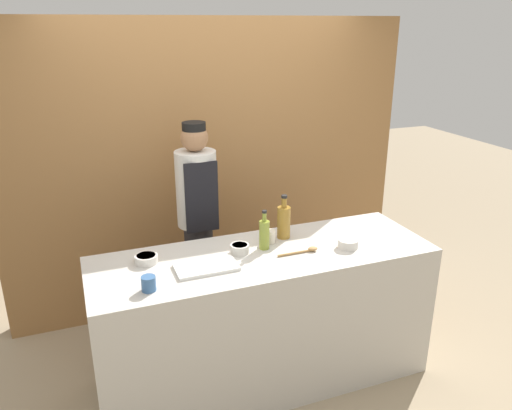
{
  "coord_description": "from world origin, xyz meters",
  "views": [
    {
      "loc": [
        -1.09,
        -2.68,
        2.35
      ],
      "look_at": [
        0.0,
        0.15,
        1.24
      ],
      "focal_mm": 35.0,
      "sensor_mm": 36.0,
      "label": 1
    }
  ],
  "objects_px": {
    "sauce_bowl_red": "(146,258)",
    "bottle_vinegar": "(284,221)",
    "chef_center": "(198,222)",
    "bottle_oil": "(264,234)",
    "cup_cream": "(270,236)",
    "sauce_bowl_green": "(348,243)",
    "cutting_board": "(206,267)",
    "sauce_bowl_white": "(240,248)",
    "wooden_spoon": "(304,251)",
    "cup_blue": "(149,284)"
  },
  "relations": [
    {
      "from": "sauce_bowl_red",
      "to": "bottle_vinegar",
      "type": "relative_size",
      "value": 0.46
    },
    {
      "from": "bottle_vinegar",
      "to": "chef_center",
      "type": "xyz_separation_m",
      "value": [
        -0.46,
        0.53,
        -0.14
      ]
    },
    {
      "from": "bottle_oil",
      "to": "cup_cream",
      "type": "xyz_separation_m",
      "value": [
        0.07,
        0.07,
        -0.06
      ]
    },
    {
      "from": "sauce_bowl_green",
      "to": "cutting_board",
      "type": "relative_size",
      "value": 0.36
    },
    {
      "from": "sauce_bowl_white",
      "to": "chef_center",
      "type": "bearing_deg",
      "value": 98.86
    },
    {
      "from": "sauce_bowl_green",
      "to": "chef_center",
      "type": "xyz_separation_m",
      "value": [
        -0.79,
        0.84,
        -0.06
      ]
    },
    {
      "from": "cup_cream",
      "to": "wooden_spoon",
      "type": "relative_size",
      "value": 0.32
    },
    {
      "from": "sauce_bowl_white",
      "to": "sauce_bowl_green",
      "type": "height_order",
      "value": "same"
    },
    {
      "from": "sauce_bowl_red",
      "to": "cup_blue",
      "type": "distance_m",
      "value": 0.35
    },
    {
      "from": "bottle_vinegar",
      "to": "cup_blue",
      "type": "bearing_deg",
      "value": -158.22
    },
    {
      "from": "cup_blue",
      "to": "sauce_bowl_red",
      "type": "bearing_deg",
      "value": 82.93
    },
    {
      "from": "sauce_bowl_green",
      "to": "bottle_vinegar",
      "type": "bearing_deg",
      "value": 137.47
    },
    {
      "from": "sauce_bowl_white",
      "to": "wooden_spoon",
      "type": "bearing_deg",
      "value": -20.37
    },
    {
      "from": "cutting_board",
      "to": "cup_blue",
      "type": "height_order",
      "value": "cup_blue"
    },
    {
      "from": "bottle_oil",
      "to": "bottle_vinegar",
      "type": "bearing_deg",
      "value": 31.7
    },
    {
      "from": "cutting_board",
      "to": "chef_center",
      "type": "distance_m",
      "value": 0.81
    },
    {
      "from": "sauce_bowl_white",
      "to": "cup_blue",
      "type": "bearing_deg",
      "value": -156.59
    },
    {
      "from": "sauce_bowl_red",
      "to": "cup_blue",
      "type": "relative_size",
      "value": 1.66
    },
    {
      "from": "sauce_bowl_red",
      "to": "sauce_bowl_white",
      "type": "xyz_separation_m",
      "value": [
        0.58,
        -0.07,
        0.0
      ]
    },
    {
      "from": "sauce_bowl_red",
      "to": "cup_blue",
      "type": "height_order",
      "value": "cup_blue"
    },
    {
      "from": "sauce_bowl_red",
      "to": "sauce_bowl_green",
      "type": "height_order",
      "value": "sauce_bowl_green"
    },
    {
      "from": "cutting_board",
      "to": "chef_center",
      "type": "relative_size",
      "value": 0.22
    },
    {
      "from": "sauce_bowl_green",
      "to": "chef_center",
      "type": "distance_m",
      "value": 1.15
    },
    {
      "from": "bottle_vinegar",
      "to": "cup_cream",
      "type": "xyz_separation_m",
      "value": [
        -0.12,
        -0.05,
        -0.08
      ]
    },
    {
      "from": "sauce_bowl_green",
      "to": "bottle_oil",
      "type": "xyz_separation_m",
      "value": [
        -0.52,
        0.18,
        0.07
      ]
    },
    {
      "from": "wooden_spoon",
      "to": "chef_center",
      "type": "bearing_deg",
      "value": 121.47
    },
    {
      "from": "sauce_bowl_green",
      "to": "sauce_bowl_white",
      "type": "bearing_deg",
      "value": 165.61
    },
    {
      "from": "bottle_vinegar",
      "to": "cup_cream",
      "type": "height_order",
      "value": "bottle_vinegar"
    },
    {
      "from": "sauce_bowl_green",
      "to": "cutting_board",
      "type": "bearing_deg",
      "value": 177.29
    },
    {
      "from": "bottle_vinegar",
      "to": "bottle_oil",
      "type": "xyz_separation_m",
      "value": [
        -0.19,
        -0.12,
        -0.02
      ]
    },
    {
      "from": "bottle_vinegar",
      "to": "sauce_bowl_red",
      "type": "bearing_deg",
      "value": -177.02
    },
    {
      "from": "cutting_board",
      "to": "wooden_spoon",
      "type": "height_order",
      "value": "wooden_spoon"
    },
    {
      "from": "sauce_bowl_green",
      "to": "cup_cream",
      "type": "xyz_separation_m",
      "value": [
        -0.45,
        0.26,
        0.01
      ]
    },
    {
      "from": "sauce_bowl_green",
      "to": "bottle_oil",
      "type": "relative_size",
      "value": 0.5
    },
    {
      "from": "cutting_board",
      "to": "cup_blue",
      "type": "relative_size",
      "value": 4.37
    },
    {
      "from": "sauce_bowl_white",
      "to": "sauce_bowl_green",
      "type": "distance_m",
      "value": 0.71
    },
    {
      "from": "sauce_bowl_red",
      "to": "chef_center",
      "type": "bearing_deg",
      "value": 50.62
    },
    {
      "from": "sauce_bowl_white",
      "to": "sauce_bowl_red",
      "type": "bearing_deg",
      "value": 172.68
    },
    {
      "from": "sauce_bowl_red",
      "to": "wooden_spoon",
      "type": "xyz_separation_m",
      "value": [
        0.97,
        -0.22,
        -0.02
      ]
    },
    {
      "from": "sauce_bowl_green",
      "to": "wooden_spoon",
      "type": "distance_m",
      "value": 0.3
    },
    {
      "from": "sauce_bowl_red",
      "to": "chef_center",
      "type": "xyz_separation_m",
      "value": [
        0.48,
        0.58,
        -0.05
      ]
    },
    {
      "from": "sauce_bowl_red",
      "to": "bottle_vinegar",
      "type": "xyz_separation_m",
      "value": [
        0.94,
        0.05,
        0.09
      ]
    },
    {
      "from": "sauce_bowl_white",
      "to": "sauce_bowl_green",
      "type": "xyz_separation_m",
      "value": [
        0.69,
        -0.18,
        -0.0
      ]
    },
    {
      "from": "sauce_bowl_white",
      "to": "cup_cream",
      "type": "distance_m",
      "value": 0.26
    },
    {
      "from": "sauce_bowl_green",
      "to": "cutting_board",
      "type": "height_order",
      "value": "sauce_bowl_green"
    },
    {
      "from": "bottle_vinegar",
      "to": "chef_center",
      "type": "height_order",
      "value": "chef_center"
    },
    {
      "from": "sauce_bowl_white",
      "to": "chef_center",
      "type": "distance_m",
      "value": 0.67
    },
    {
      "from": "cutting_board",
      "to": "chef_center",
      "type": "height_order",
      "value": "chef_center"
    },
    {
      "from": "cup_blue",
      "to": "chef_center",
      "type": "xyz_separation_m",
      "value": [
        0.52,
        0.93,
        -0.07
      ]
    },
    {
      "from": "chef_center",
      "to": "sauce_bowl_white",
      "type": "bearing_deg",
      "value": -81.14
    }
  ]
}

